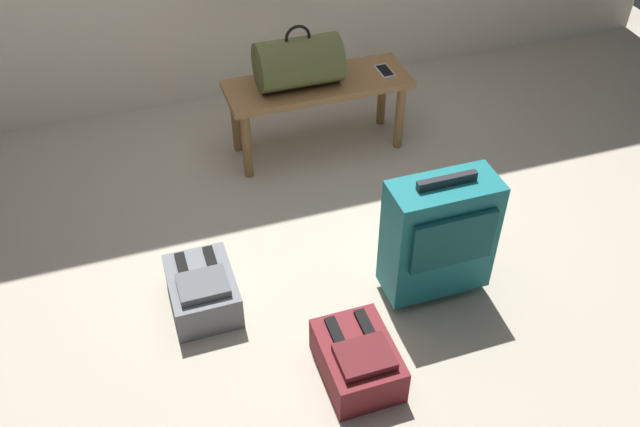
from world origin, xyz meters
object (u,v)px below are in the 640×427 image
object	(u,v)px
cell_phone	(385,71)
backpack_maroon	(358,359)
bench	(318,92)
duffel_bag_olive	(298,62)
backpack_grey	(203,290)
suitcase_upright_teal	(439,236)

from	to	relation	value
cell_phone	backpack_maroon	bearing A→B (deg)	-115.44
bench	duffel_bag_olive	xyz separation A→B (m)	(-0.11, -0.00, 0.20)
bench	backpack_grey	bearing A→B (deg)	-130.98
bench	backpack_grey	xyz separation A→B (m)	(-0.86, -0.99, -0.27)
bench	suitcase_upright_teal	world-z (taller)	suitcase_upright_teal
cell_phone	backpack_grey	bearing A→B (deg)	-141.95
duffel_bag_olive	suitcase_upright_teal	world-z (taller)	duffel_bag_olive
bench	backpack_maroon	world-z (taller)	bench
suitcase_upright_teal	backpack_maroon	xyz separation A→B (m)	(-0.49, -0.33, -0.23)
backpack_grey	bench	bearing A→B (deg)	49.02
cell_phone	suitcase_upright_teal	world-z (taller)	suitcase_upright_teal
bench	backpack_maroon	bearing A→B (deg)	-102.64
cell_phone	backpack_grey	world-z (taller)	cell_phone
duffel_bag_olive	backpack_grey	size ratio (longest dim) A/B	1.16
bench	backpack_grey	size ratio (longest dim) A/B	2.63
cell_phone	backpack_grey	xyz separation A→B (m)	(-1.24, -0.97, -0.34)
bench	backpack_maroon	xyz separation A→B (m)	(-0.35, -1.55, -0.27)
bench	backpack_maroon	distance (m)	1.61
duffel_bag_olive	backpack_maroon	world-z (taller)	duffel_bag_olive
bench	duffel_bag_olive	distance (m)	0.23
backpack_grey	backpack_maroon	distance (m)	0.76
cell_phone	bench	bearing A→B (deg)	177.40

